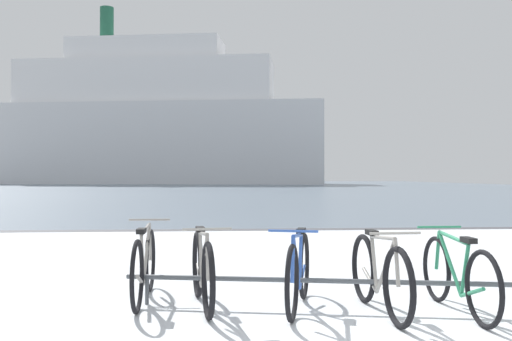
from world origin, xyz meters
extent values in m
cube|color=slate|center=(0.00, 65.00, -0.04)|extent=(80.00, 110.00, 0.08)
cube|color=#47474C|center=(0.00, 10.00, -0.02)|extent=(80.00, 0.50, 0.05)
cylinder|color=#4C5156|center=(-0.62, 1.93, 0.28)|extent=(4.15, 0.83, 0.05)
cylinder|color=#4C5156|center=(-2.49, 2.27, 0.14)|extent=(0.04, 0.04, 0.28)
torus|color=black|center=(-2.53, 2.93, 0.36)|extent=(0.04, 0.71, 0.71)
torus|color=black|center=(-2.53, 1.89, 0.36)|extent=(0.04, 0.71, 0.71)
cylinder|color=gray|center=(-2.53, 2.59, 0.48)|extent=(0.04, 0.54, 0.60)
cylinder|color=gray|center=(-2.53, 2.26, 0.46)|extent=(0.04, 0.19, 0.54)
cylinder|color=gray|center=(-2.53, 2.51, 0.75)|extent=(0.04, 0.68, 0.09)
cylinder|color=gray|center=(-2.53, 2.11, 0.28)|extent=(0.04, 0.45, 0.19)
cylinder|color=gray|center=(-2.53, 2.89, 0.56)|extent=(0.04, 0.11, 0.42)
cube|color=black|center=(-2.53, 2.18, 0.76)|extent=(0.08, 0.20, 0.05)
cylinder|color=gray|center=(-2.53, 2.85, 0.82)|extent=(0.46, 0.02, 0.02)
torus|color=black|center=(-1.85, 1.62, 0.36)|extent=(0.15, 0.72, 0.72)
torus|color=black|center=(-1.98, 2.58, 0.36)|extent=(0.15, 0.72, 0.72)
cylinder|color=gray|center=(-1.89, 1.93, 0.48)|extent=(0.10, 0.51, 0.60)
cylinder|color=gray|center=(-1.93, 2.24, 0.46)|extent=(0.06, 0.18, 0.53)
cylinder|color=gray|center=(-1.90, 2.01, 0.75)|extent=(0.12, 0.63, 0.09)
cylinder|color=gray|center=(-1.95, 2.38, 0.28)|extent=(0.09, 0.42, 0.19)
cylinder|color=gray|center=(-1.86, 1.66, 0.56)|extent=(0.05, 0.11, 0.42)
cube|color=black|center=(-1.94, 2.32, 0.76)|extent=(0.11, 0.21, 0.05)
cylinder|color=gray|center=(-1.86, 1.70, 0.82)|extent=(0.46, 0.09, 0.02)
torus|color=black|center=(-1.09, 1.48, 0.35)|extent=(0.23, 0.69, 0.70)
torus|color=black|center=(-0.84, 2.42, 0.35)|extent=(0.23, 0.69, 0.70)
cylinder|color=#3359B2|center=(-1.01, 1.79, 0.48)|extent=(0.17, 0.51, 0.59)
cylinder|color=#3359B2|center=(-0.93, 2.09, 0.45)|extent=(0.08, 0.18, 0.53)
cylinder|color=#3359B2|center=(-0.99, 1.86, 0.74)|extent=(0.20, 0.62, 0.09)
cylinder|color=#3359B2|center=(-0.89, 2.22, 0.27)|extent=(0.15, 0.42, 0.19)
cylinder|color=#3359B2|center=(-1.08, 1.52, 0.56)|extent=(0.06, 0.11, 0.42)
cube|color=black|center=(-0.91, 2.17, 0.75)|extent=(0.13, 0.21, 0.05)
cylinder|color=#3359B2|center=(-1.07, 1.55, 0.81)|extent=(0.45, 0.14, 0.02)
torus|color=black|center=(-0.20, 1.22, 0.35)|extent=(0.09, 0.71, 0.71)
torus|color=black|center=(-0.25, 2.21, 0.35)|extent=(0.09, 0.71, 0.71)
cylinder|color=gray|center=(-0.22, 1.54, 0.48)|extent=(0.06, 0.52, 0.59)
cylinder|color=gray|center=(-0.23, 1.86, 0.45)|extent=(0.04, 0.18, 0.53)
cylinder|color=gray|center=(-0.22, 1.61, 0.74)|extent=(0.06, 0.65, 0.08)
cylinder|color=gray|center=(-0.24, 2.00, 0.27)|extent=(0.06, 0.43, 0.19)
cylinder|color=gray|center=(-0.20, 1.26, 0.56)|extent=(0.04, 0.11, 0.42)
cube|color=black|center=(-0.23, 1.93, 0.75)|extent=(0.09, 0.20, 0.05)
cylinder|color=gray|center=(-0.21, 1.29, 0.81)|extent=(0.46, 0.04, 0.02)
torus|color=black|center=(0.53, 2.20, 0.34)|extent=(0.05, 0.68, 0.68)
torus|color=black|center=(0.53, 1.16, 0.34)|extent=(0.05, 0.68, 0.68)
cylinder|color=#2D8C60|center=(0.53, 1.86, 0.46)|extent=(0.04, 0.55, 0.57)
cylinder|color=#2D8C60|center=(0.53, 1.52, 0.44)|extent=(0.04, 0.19, 0.51)
cylinder|color=#2D8C60|center=(0.53, 1.78, 0.71)|extent=(0.04, 0.68, 0.08)
cylinder|color=#2D8C60|center=(0.53, 1.38, 0.26)|extent=(0.04, 0.45, 0.19)
cylinder|color=#2D8C60|center=(0.53, 2.16, 0.54)|extent=(0.04, 0.11, 0.40)
cube|color=black|center=(0.53, 1.44, 0.73)|extent=(0.08, 0.20, 0.05)
cylinder|color=#2D8C60|center=(0.53, 2.12, 0.79)|extent=(0.46, 0.02, 0.02)
cube|color=silver|center=(-11.39, 84.12, 6.09)|extent=(53.34, 20.35, 12.19)
cube|color=white|center=(-12.68, 84.34, 15.54)|extent=(40.20, 16.42, 6.70)
cube|color=white|center=(-12.68, 84.34, 20.60)|extent=(24.50, 12.06, 3.41)
cylinder|color=#1E593F|center=(-19.10, 85.43, 25.05)|extent=(2.12, 2.12, 5.48)
camera|label=1|loc=(-1.77, -3.51, 1.32)|focal=39.14mm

